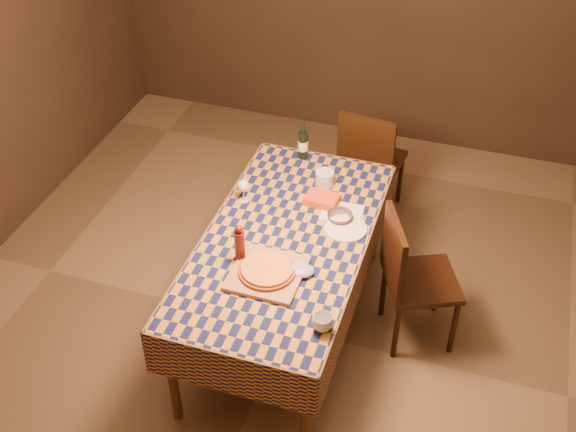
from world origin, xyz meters
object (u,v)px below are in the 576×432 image
at_px(wine_bottle, 303,144).
at_px(cutting_board, 267,273).
at_px(white_plate, 346,229).
at_px(dining_table, 285,248).
at_px(pizza, 267,270).
at_px(chair_far, 369,158).
at_px(chair_right, 410,274).
at_px(bowl, 340,217).

bearing_deg(wine_bottle, cutting_board, -82.66).
distance_m(cutting_board, white_plate, 0.60).
height_order(dining_table, pizza, pizza).
bearing_deg(dining_table, chair_far, 80.64).
xyz_separation_m(chair_far, chair_right, (0.50, -1.12, 0.00)).
bearing_deg(cutting_board, white_plate, 58.45).
xyz_separation_m(bowl, chair_right, (0.46, -0.07, -0.27)).
height_order(pizza, white_plate, pizza).
distance_m(bowl, wine_bottle, 0.71).
xyz_separation_m(pizza, white_plate, (0.31, 0.51, -0.03)).
relative_size(pizza, chair_far, 0.37).
distance_m(dining_table, wine_bottle, 0.87).
bearing_deg(wine_bottle, white_plate, -54.40).
xyz_separation_m(dining_table, cutting_board, (-0.00, -0.32, 0.09)).
relative_size(wine_bottle, chair_far, 0.29).
xyz_separation_m(bowl, white_plate, (0.06, -0.07, -0.02)).
relative_size(white_plate, chair_right, 0.27).
bearing_deg(dining_table, chair_right, 15.02).
xyz_separation_m(wine_bottle, chair_right, (0.87, -0.64, -0.35)).
bearing_deg(chair_far, wine_bottle, -127.17).
relative_size(dining_table, white_plate, 7.32).
bearing_deg(dining_table, cutting_board, -90.01).
bearing_deg(dining_table, wine_bottle, 100.15).
xyz_separation_m(wine_bottle, chair_far, (0.37, 0.48, -0.35)).
bearing_deg(cutting_board, chair_far, 82.46).
distance_m(bowl, chair_right, 0.54).
height_order(dining_table, chair_far, chair_far).
distance_m(cutting_board, chair_far, 1.68).
bearing_deg(chair_right, cutting_board, -144.36).
xyz_separation_m(cutting_board, chair_right, (0.72, 0.52, -0.26)).
height_order(dining_table, bowl, bowl).
bearing_deg(chair_far, white_plate, -85.11).
distance_m(pizza, chair_far, 1.68).
xyz_separation_m(cutting_board, wine_bottle, (-0.15, 1.16, 0.09)).
xyz_separation_m(wine_bottle, white_plate, (0.46, -0.65, -0.09)).
xyz_separation_m(pizza, bowl, (0.26, 0.58, -0.02)).
height_order(chair_far, chair_right, same).
bearing_deg(bowl, dining_table, -134.68).
xyz_separation_m(white_plate, chair_far, (-0.10, 1.13, -0.25)).
bearing_deg(pizza, cutting_board, 0.00).
distance_m(dining_table, bowl, 0.38).
bearing_deg(bowl, cutting_board, -113.81).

